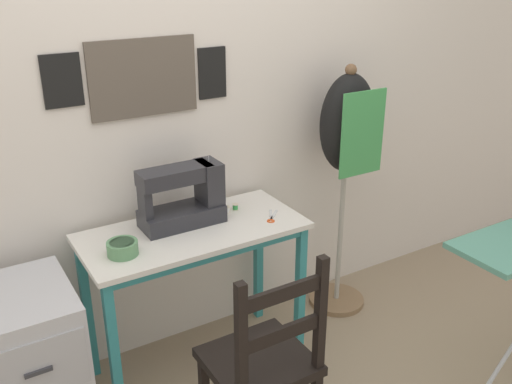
% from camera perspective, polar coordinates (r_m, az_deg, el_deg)
% --- Properties ---
extents(wall_back, '(10.00, 0.07, 2.55)m').
position_cam_1_polar(wall_back, '(2.69, -9.61, 8.87)').
color(wall_back, silver).
rests_on(wall_back, ground_plane).
extents(sewing_table, '(1.02, 0.47, 0.75)m').
position_cam_1_polar(sewing_table, '(2.64, -6.11, -5.98)').
color(sewing_table, silver).
rests_on(sewing_table, ground_plane).
extents(sewing_machine, '(0.39, 0.17, 0.30)m').
position_cam_1_polar(sewing_machine, '(2.61, -7.07, -0.48)').
color(sewing_machine, '#28282D').
rests_on(sewing_machine, sewing_table).
extents(fabric_bowl, '(0.13, 0.13, 0.06)m').
position_cam_1_polar(fabric_bowl, '(2.42, -13.20, -5.46)').
color(fabric_bowl, '#56895B').
rests_on(fabric_bowl, sewing_table).
extents(scissors, '(0.11, 0.13, 0.01)m').
position_cam_1_polar(scissors, '(2.68, 1.57, -2.62)').
color(scissors, silver).
rests_on(scissors, sewing_table).
extents(thread_spool_near_machine, '(0.03, 0.03, 0.03)m').
position_cam_1_polar(thread_spool_near_machine, '(2.74, -2.97, -1.76)').
color(thread_spool_near_machine, silver).
rests_on(thread_spool_near_machine, sewing_table).
extents(thread_spool_mid_table, '(0.03, 0.03, 0.03)m').
position_cam_1_polar(thread_spool_mid_table, '(2.77, -2.09, -1.50)').
color(thread_spool_mid_table, green).
rests_on(thread_spool_mid_table, sewing_table).
extents(wooden_chair, '(0.40, 0.38, 0.91)m').
position_cam_1_polar(wooden_chair, '(2.33, 0.72, -16.73)').
color(wooden_chair, black).
rests_on(wooden_chair, ground_plane).
extents(filing_cabinet, '(0.40, 0.50, 0.69)m').
position_cam_1_polar(filing_cabinet, '(2.61, -21.59, -15.92)').
color(filing_cabinet, '#B7B7BC').
rests_on(filing_cabinet, ground_plane).
extents(dress_form, '(0.32, 0.32, 1.40)m').
position_cam_1_polar(dress_form, '(3.03, 9.08, 5.24)').
color(dress_form, '#846647').
rests_on(dress_form, ground_plane).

